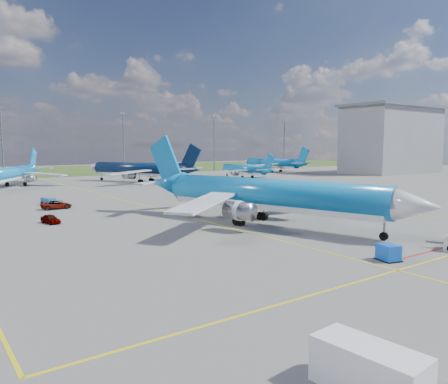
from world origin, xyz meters
TOP-DOWN VIEW (x-y plane):
  - ground at (0.00, 0.00)m, footprint 400.00×400.00m
  - grass_strip at (0.00, 150.00)m, footprint 400.00×80.00m
  - taxiway_lines at (0.17, 27.70)m, footprint 60.25×160.00m
  - floodlight_masts at (10.00, 110.00)m, footprint 202.20×0.50m
  - terminal_building at (120.00, 60.00)m, footprint 42.00×22.00m
  - warning_post at (26.00, 8.00)m, footprint 0.50×0.50m
  - bg_jet_nnw at (-12.34, 83.15)m, footprint 43.85×46.79m
  - bg_jet_n at (20.23, 76.71)m, footprint 47.48×51.71m
  - bg_jet_ne at (55.85, 72.02)m, footprint 26.17×33.14m
  - bg_jet_ene at (85.62, 91.39)m, footprint 30.97×39.89m
  - main_airliner at (5.29, 2.50)m, footprint 46.19×53.64m
  - uld_container at (2.29, -17.55)m, footprint 1.95×2.22m
  - service_van at (-17.99, -30.11)m, footprint 2.59×5.05m
  - service_car_a at (-18.35, 21.22)m, footprint 2.21×3.95m
  - service_car_b at (-13.89, 35.02)m, footprint 5.00×2.35m
  - service_car_c at (25.65, 41.41)m, footprint 4.20×4.22m
  - baggage_tug_w at (29.54, 17.92)m, footprint 2.89×4.55m
  - baggage_tug_c at (-13.30, 40.81)m, footprint 2.70×5.53m
  - baggage_tug_e at (45.44, 41.18)m, footprint 3.18×5.81m

SIDE VIEW (x-z plane):
  - ground at x=0.00m, z-range 0.00..0.00m
  - bg_jet_nnw at x=-12.34m, z-range -4.90..4.90m
  - bg_jet_n at x=20.23m, z-range -5.47..5.47m
  - bg_jet_ne at x=55.85m, z-range -4.13..4.13m
  - bg_jet_ene at x=85.62m, z-range -5.09..5.09m
  - main_airliner at x=5.29m, z-range -5.99..5.99m
  - grass_strip at x=0.00m, z-range 0.00..0.01m
  - taxiway_lines at x=0.17m, z-range 0.00..0.02m
  - baggage_tug_w at x=29.54m, z-range -0.03..0.97m
  - baggage_tug_c at x=-13.30m, z-range -0.04..1.16m
  - baggage_tug_e at x=45.44m, z-range -0.04..1.22m
  - service_car_c at x=25.65m, z-range 0.00..1.23m
  - service_car_a at x=-18.35m, z-range 0.00..1.27m
  - service_car_b at x=-13.89m, z-range 0.00..1.38m
  - uld_container at x=2.29m, z-range 0.00..1.51m
  - service_van at x=-17.99m, z-range 0.00..2.14m
  - warning_post at x=26.00m, z-range 0.00..3.00m
  - floodlight_masts at x=10.00m, z-range 1.21..23.91m
  - terminal_building at x=120.00m, z-range 0.07..26.07m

